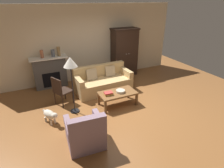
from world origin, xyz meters
name	(u,v)px	position (x,y,z in m)	size (l,w,h in m)	color
ground_plane	(118,107)	(0.00, 0.00, 0.00)	(9.60, 9.60, 0.00)	brown
back_wall	(88,43)	(0.00, 2.55, 1.40)	(7.20, 0.10, 2.80)	beige
fireplace	(50,72)	(-1.55, 2.30, 0.57)	(1.26, 0.48, 1.12)	#4C4947
armoire	(124,52)	(1.40, 2.22, 0.96)	(1.06, 0.57, 1.91)	black
couch	(103,82)	(0.02, 1.22, 0.32)	(1.95, 0.91, 0.86)	tan
coffee_table	(118,94)	(0.04, 0.13, 0.37)	(1.10, 0.60, 0.42)	brown
fruit_bowl	(120,91)	(0.13, 0.11, 0.45)	(0.26, 0.26, 0.07)	beige
book_stack	(108,94)	(-0.27, 0.11, 0.46)	(0.25, 0.18, 0.08)	gold
mantel_vase_terracotta	(42,54)	(-1.73, 2.28, 1.25)	(0.11, 0.11, 0.26)	#A86042
mantel_vase_slate	(53,53)	(-1.37, 2.28, 1.24)	(0.13, 0.13, 0.24)	#565B66
mantel_vase_bronze	(59,51)	(-1.17, 2.28, 1.28)	(0.11, 0.11, 0.32)	olive
armchair_near_left	(85,133)	(-1.35, -1.08, 0.32)	(0.83, 0.83, 0.88)	gray
side_chair_wooden	(60,90)	(-1.48, 0.85, 0.51)	(0.59, 0.59, 0.90)	black
floor_lamp	(70,65)	(-1.23, 0.32, 1.39)	(0.36, 0.36, 1.62)	black
dog	(50,115)	(-1.93, 0.06, 0.25)	(0.36, 0.53, 0.39)	beige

